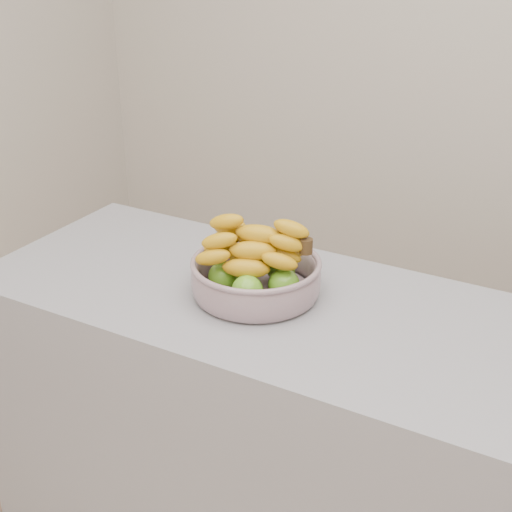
# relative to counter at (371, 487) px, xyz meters

# --- Properties ---
(counter) EXTENTS (2.00, 0.60, 0.90)m
(counter) POSITION_rel_counter_xyz_m (0.00, 0.00, 0.00)
(counter) COLOR gray
(counter) RESTS_ON ground
(fruit_bowl) EXTENTS (0.31, 0.31, 0.18)m
(fruit_bowl) POSITION_rel_counter_xyz_m (-0.32, -0.00, 0.51)
(fruit_bowl) COLOR #A2B4C3
(fruit_bowl) RESTS_ON counter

